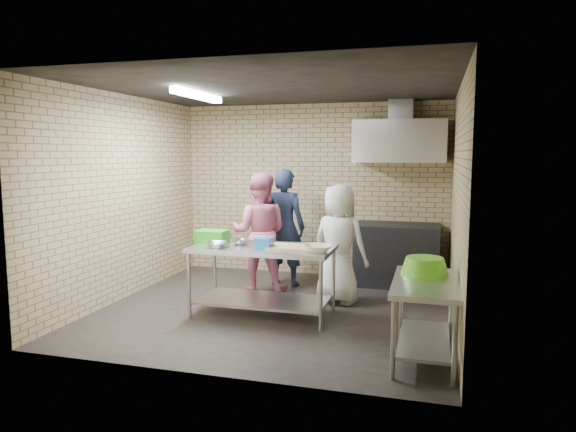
# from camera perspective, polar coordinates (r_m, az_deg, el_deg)

# --- Properties ---
(floor) EXTENTS (4.20, 4.20, 0.00)m
(floor) POSITION_cam_1_polar(r_m,az_deg,el_deg) (6.53, -1.34, -10.24)
(floor) COLOR black
(floor) RESTS_ON ground
(ceiling) EXTENTS (4.20, 4.20, 0.00)m
(ceiling) POSITION_cam_1_polar(r_m,az_deg,el_deg) (6.29, -1.41, 13.97)
(ceiling) COLOR black
(ceiling) RESTS_ON ground
(back_wall) EXTENTS (4.20, 0.06, 2.70)m
(back_wall) POSITION_cam_1_polar(r_m,az_deg,el_deg) (8.20, 2.75, 2.86)
(back_wall) COLOR tan
(back_wall) RESTS_ON ground
(front_wall) EXTENTS (4.20, 0.06, 2.70)m
(front_wall) POSITION_cam_1_polar(r_m,az_deg,el_deg) (4.41, -9.05, -0.66)
(front_wall) COLOR tan
(front_wall) RESTS_ON ground
(left_wall) EXTENTS (0.06, 4.00, 2.70)m
(left_wall) POSITION_cam_1_polar(r_m,az_deg,el_deg) (7.17, -17.64, 1.97)
(left_wall) COLOR tan
(left_wall) RESTS_ON ground
(right_wall) EXTENTS (0.06, 4.00, 2.70)m
(right_wall) POSITION_cam_1_polar(r_m,az_deg,el_deg) (6.00, 18.17, 1.06)
(right_wall) COLOR tan
(right_wall) RESTS_ON ground
(prep_table) EXTENTS (1.67, 0.83, 0.83)m
(prep_table) POSITION_cam_1_polar(r_m,az_deg,el_deg) (6.21, -2.78, -7.16)
(prep_table) COLOR silver
(prep_table) RESTS_ON floor
(side_counter) EXTENTS (0.60, 1.20, 0.75)m
(side_counter) POSITION_cam_1_polar(r_m,az_deg,el_deg) (5.11, 14.84, -11.00)
(side_counter) COLOR silver
(side_counter) RESTS_ON floor
(stove) EXTENTS (1.20, 0.70, 0.90)m
(stove) POSITION_cam_1_polar(r_m,az_deg,el_deg) (7.77, 11.89, -4.20)
(stove) COLOR black
(stove) RESTS_ON floor
(range_hood) EXTENTS (1.30, 0.60, 0.60)m
(range_hood) POSITION_cam_1_polar(r_m,az_deg,el_deg) (7.68, 12.22, 8.04)
(range_hood) COLOR silver
(range_hood) RESTS_ON back_wall
(hood_duct) EXTENTS (0.35, 0.30, 0.30)m
(hood_duct) POSITION_cam_1_polar(r_m,az_deg,el_deg) (7.86, 12.37, 11.30)
(hood_duct) COLOR #A5A8AD
(hood_duct) RESTS_ON back_wall
(wall_shelf) EXTENTS (0.80, 0.20, 0.04)m
(wall_shelf) POSITION_cam_1_polar(r_m,az_deg,el_deg) (7.86, 14.47, 6.64)
(wall_shelf) COLOR #3F2B19
(wall_shelf) RESTS_ON back_wall
(fluorescent_fixture) EXTENTS (0.10, 1.25, 0.08)m
(fluorescent_fixture) POSITION_cam_1_polar(r_m,az_deg,el_deg) (6.65, -9.90, 12.97)
(fluorescent_fixture) COLOR white
(fluorescent_fixture) RESTS_ON ceiling
(green_crate) EXTENTS (0.37, 0.28, 0.15)m
(green_crate) POSITION_cam_1_polar(r_m,az_deg,el_deg) (6.47, -8.36, -2.21)
(green_crate) COLOR green
(green_crate) RESTS_ON prep_table
(blue_tub) EXTENTS (0.19, 0.19, 0.12)m
(blue_tub) POSITION_cam_1_polar(r_m,az_deg,el_deg) (6.01, -2.66, -2.99)
(blue_tub) COLOR blue
(blue_tub) RESTS_ON prep_table
(cutting_board) EXTENTS (0.51, 0.39, 0.03)m
(cutting_board) POSITION_cam_1_polar(r_m,az_deg,el_deg) (6.00, 0.31, -3.44)
(cutting_board) COLOR tan
(cutting_board) RESTS_ON prep_table
(mixing_bowl_a) EXTENTS (0.28, 0.28, 0.06)m
(mixing_bowl_a) POSITION_cam_1_polar(r_m,az_deg,el_deg) (6.11, -7.86, -3.14)
(mixing_bowl_a) COLOR #B1B3B8
(mixing_bowl_a) RESTS_ON prep_table
(mixing_bowl_b) EXTENTS (0.21, 0.21, 0.06)m
(mixing_bowl_b) POSITION_cam_1_polar(r_m,az_deg,el_deg) (6.27, -5.27, -2.87)
(mixing_bowl_b) COLOR #ADAFB3
(mixing_bowl_b) RESTS_ON prep_table
(ceramic_bowl) EXTENTS (0.35, 0.35, 0.08)m
(ceramic_bowl) POSITION_cam_1_polar(r_m,az_deg,el_deg) (5.79, 3.31, -3.57)
(ceramic_bowl) COLOR beige
(ceramic_bowl) RESTS_ON prep_table
(green_basin) EXTENTS (0.46, 0.46, 0.17)m
(green_basin) POSITION_cam_1_polar(r_m,az_deg,el_deg) (5.23, 14.82, -5.35)
(green_basin) COLOR #59C626
(green_basin) RESTS_ON side_counter
(bottle_red) EXTENTS (0.07, 0.07, 0.18)m
(bottle_red) POSITION_cam_1_polar(r_m,az_deg,el_deg) (7.87, 12.66, 7.49)
(bottle_red) COLOR #B22619
(bottle_red) RESTS_ON wall_shelf
(bottle_green) EXTENTS (0.06, 0.06, 0.15)m
(bottle_green) POSITION_cam_1_polar(r_m,az_deg,el_deg) (7.86, 15.59, 7.30)
(bottle_green) COLOR green
(bottle_green) RESTS_ON wall_shelf
(man_navy) EXTENTS (0.66, 0.47, 1.72)m
(man_navy) POSITION_cam_1_polar(r_m,az_deg,el_deg) (7.53, -0.41, -1.24)
(man_navy) COLOR #131931
(man_navy) RESTS_ON floor
(woman_pink) EXTENTS (0.90, 0.75, 1.66)m
(woman_pink) POSITION_cam_1_polar(r_m,az_deg,el_deg) (7.23, -3.17, -1.81)
(woman_pink) COLOR #C26783
(woman_pink) RESTS_ON floor
(woman_white) EXTENTS (0.86, 0.69, 1.54)m
(woman_white) POSITION_cam_1_polar(r_m,az_deg,el_deg) (6.70, 5.66, -3.06)
(woman_white) COLOR silver
(woman_white) RESTS_ON floor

